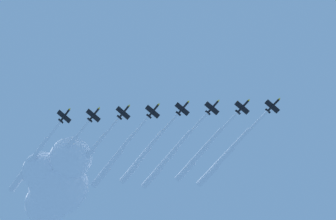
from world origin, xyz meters
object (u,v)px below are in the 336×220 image
object	(u,v)px
jet_starboard_mid	(113,161)
jet_port_outer	(86,159)
jet_trail_port	(29,165)
jet_port_mid	(142,157)
jet_starboard_outer	(58,161)
jet_lead	(223,158)
jet_port_inner	(199,155)
jet_starboard_inner	(166,160)

from	to	relation	value
jet_starboard_mid	jet_port_outer	world-z (taller)	jet_port_outer
jet_trail_port	jet_port_mid	bearing A→B (deg)	48.23
jet_starboard_outer	jet_lead	bearing A→B (deg)	50.70
jet_port_inner	jet_starboard_mid	world-z (taller)	jet_starboard_mid
jet_port_outer	jet_trail_port	bearing A→B (deg)	-134.02
jet_lead	jet_starboard_outer	xyz separation A→B (m)	(-57.24, -69.93, 0.49)
jet_lead	jet_port_outer	world-z (taller)	jet_port_outer
jet_starboard_mid	jet_port_outer	distance (m)	15.07
jet_port_inner	jet_port_outer	size ratio (longest dim) A/B	1.01
jet_port_inner	jet_trail_port	xyz separation A→B (m)	(-62.75, -69.65, 0.68)
jet_port_inner	jet_port_mid	xyz separation A→B (m)	(-21.10, -23.02, 2.32)
jet_port_inner	jet_port_outer	xyz separation A→B (m)	(-40.71, -46.85, 1.31)
jet_port_mid	jet_starboard_outer	distance (m)	46.06
jet_trail_port	jet_port_outer	bearing A→B (deg)	45.98
jet_port_inner	jet_starboard_mid	bearing A→B (deg)	-132.71
jet_lead	jet_port_mid	size ratio (longest dim) A/B	1.07
jet_lead	jet_starboard_inner	bearing A→B (deg)	-132.07
jet_trail_port	jet_starboard_outer	bearing A→B (deg)	42.25
jet_port_inner	jet_port_outer	distance (m)	62.08
jet_port_inner	jet_starboard_inner	bearing A→B (deg)	-140.39
jet_lead	jet_starboard_outer	size ratio (longest dim) A/B	1.11
jet_lead	jet_trail_port	xyz separation A→B (m)	(-69.56, -81.12, 1.21)
jet_starboard_inner	jet_trail_port	world-z (taller)	jet_starboard_inner
jet_lead	jet_port_inner	distance (m)	13.35
jet_starboard_inner	jet_starboard_outer	size ratio (longest dim) A/B	1.12
jet_lead	jet_starboard_inner	xyz separation A→B (m)	(-20.80, -23.05, 1.87)
jet_lead	jet_port_inner	bearing A→B (deg)	-120.69
jet_starboard_inner	jet_starboard_outer	bearing A→B (deg)	-127.86
jet_port_outer	jet_starboard_outer	bearing A→B (deg)	-129.92
jet_port_mid	jet_trail_port	world-z (taller)	jet_port_mid
jet_starboard_outer	jet_port_mid	bearing A→B (deg)	50.39
jet_lead	jet_trail_port	size ratio (longest dim) A/B	1.06
jet_port_mid	jet_starboard_mid	bearing A→B (deg)	-133.09
jet_port_inner	jet_starboard_inner	xyz separation A→B (m)	(-13.99, -11.58, 1.34)
jet_starboard_mid	jet_port_outer	xyz separation A→B (m)	(-8.78, -12.25, 0.45)
jet_port_inner	jet_port_mid	bearing A→B (deg)	-132.51
jet_starboard_mid	jet_trail_port	xyz separation A→B (m)	(-30.81, -35.05, -0.18)
jet_starboard_inner	jet_trail_port	size ratio (longest dim) A/B	1.06
jet_starboard_mid	jet_port_mid	bearing A→B (deg)	46.91
jet_port_inner	jet_starboard_outer	bearing A→B (deg)	-130.78
jet_starboard_outer	jet_trail_port	world-z (taller)	jet_trail_port
jet_port_outer	jet_trail_port	world-z (taller)	jet_port_outer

